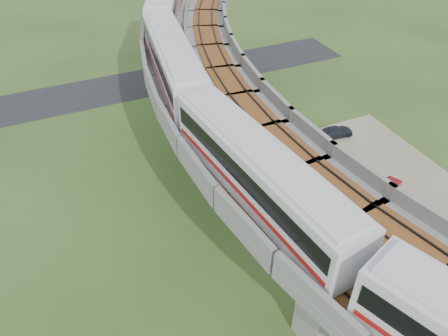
{
  "coord_description": "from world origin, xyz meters",
  "views": [
    {
      "loc": [
        -11.34,
        -22.86,
        27.5
      ],
      "look_at": [
        -1.03,
        0.12,
        7.5
      ],
      "focal_mm": 35.0,
      "sensor_mm": 36.0,
      "label": 1
    }
  ],
  "objects": [
    {
      "name": "car_dark",
      "position": [
        16.45,
        8.85,
        0.63
      ],
      "size": [
        4.14,
        1.93,
        1.17
      ],
      "primitive_type": "imported",
      "rotation": [
        0.0,
        0.0,
        1.5
      ],
      "color": "black",
      "rests_on": "dirt_lot"
    },
    {
      "name": "asphalt_road",
      "position": [
        0.0,
        30.0,
        0.01
      ],
      "size": [
        60.0,
        8.0,
        0.03
      ],
      "primitive_type": "cube",
      "color": "#232326",
      "rests_on": "ground"
    },
    {
      "name": "tree_1",
      "position": [
        7.91,
        12.93,
        1.69
      ],
      "size": [
        2.18,
        2.18,
        2.62
      ],
      "color": "#382314",
      "rests_on": "ground"
    },
    {
      "name": "viaduct",
      "position": [
        3.84,
        0.0,
        9.05
      ],
      "size": [
        19.58,
        73.98,
        11.4
      ],
      "color": "#99968E",
      "rests_on": "ground"
    },
    {
      "name": "tree_0",
      "position": [
        11.85,
        23.96,
        2.26
      ],
      "size": [
        2.74,
        2.74,
        3.43
      ],
      "color": "#382314",
      "rests_on": "ground"
    },
    {
      "name": "car_white",
      "position": [
        11.54,
        -10.87,
        0.7
      ],
      "size": [
        3.43,
        4.06,
        1.31
      ],
      "primitive_type": "imported",
      "rotation": [
        0.0,
        0.0,
        0.59
      ],
      "color": "white",
      "rests_on": "dirt_lot"
    },
    {
      "name": "car_red",
      "position": [
        14.94,
        -1.38,
        0.69
      ],
      "size": [
        4.13,
        3.07,
        1.3
      ],
      "primitive_type": "imported",
      "rotation": [
        0.0,
        0.0,
        -1.08
      ],
      "color": "#B81013",
      "rests_on": "dirt_lot"
    },
    {
      "name": "fence",
      "position": [
        9.75,
        0.0,
        0.75
      ],
      "size": [
        3.87,
        38.73,
        1.5
      ],
      "color": "#2D382D",
      "rests_on": "ground"
    },
    {
      "name": "tree_2",
      "position": [
        7.57,
        5.65,
        1.64
      ],
      "size": [
        2.23,
        2.23,
        2.59
      ],
      "color": "#382314",
      "rests_on": "ground"
    },
    {
      "name": "metro_train",
      "position": [
        0.35,
        0.35,
        12.31
      ],
      "size": [
        10.72,
        61.34,
        3.64
      ],
      "color": "silver",
      "rests_on": "ground"
    },
    {
      "name": "dirt_lot",
      "position": [
        14.0,
        -2.0,
        0.02
      ],
      "size": [
        18.0,
        26.0,
        0.04
      ],
      "primitive_type": "cube",
      "color": "gray",
      "rests_on": "ground"
    },
    {
      "name": "ground",
      "position": [
        0.0,
        0.0,
        0.0
      ],
      "size": [
        160.0,
        160.0,
        0.0
      ],
      "primitive_type": "plane",
      "color": "#314D1F",
      "rests_on": "ground"
    },
    {
      "name": "tree_3",
      "position": [
        6.42,
        -7.69,
        1.89
      ],
      "size": [
        1.8,
        1.8,
        2.67
      ],
      "color": "#382314",
      "rests_on": "ground"
    }
  ]
}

